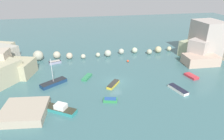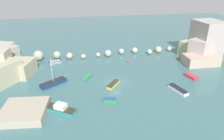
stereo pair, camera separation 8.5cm
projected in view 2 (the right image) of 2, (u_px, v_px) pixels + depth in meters
The scene contains 13 objects.
cove_water at pixel (115, 82), 42.96m from camera, with size 160.00×160.00×0.00m, color #3D686C.
cliff_headland_right at pixel (220, 44), 55.20m from camera, with size 21.60×15.25×10.09m.
rock_breakwater at pixel (91, 53), 56.17m from camera, with size 40.07×3.45×2.72m.
stone_dock at pixel (24, 111), 32.41m from camera, with size 6.98×6.64×1.39m, color #A99C88.
channel_buoy at pixel (128, 61), 52.96m from camera, with size 0.60×0.60×0.60m, color #E04C28.
moored_boat_0 at pixel (110, 100), 36.11m from camera, with size 2.73×1.76×0.62m.
moored_boat_1 at pixel (59, 109), 33.43m from camera, with size 6.22×4.73×1.48m.
moored_boat_2 at pixel (178, 89), 39.54m from camera, with size 2.62×4.64×0.61m.
moored_boat_3 at pixel (54, 83), 41.81m from camera, with size 5.53×4.59×5.82m.
moored_boat_4 at pixel (113, 84), 41.47m from camera, with size 3.27×3.86×0.56m.
moored_boat_5 at pixel (87, 77), 44.54m from camera, with size 2.58×3.41×0.48m.
moored_boat_6 at pixel (55, 62), 52.13m from camera, with size 3.32×2.21×0.71m.
moored_boat_7 at pixel (191, 76), 44.92m from camera, with size 2.29×3.42×0.52m.
Camera 2 is at (-7.59, -37.12, 20.43)m, focal length 32.10 mm.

